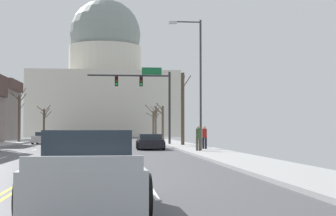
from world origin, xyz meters
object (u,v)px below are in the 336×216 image
signal_gantry (147,89)px  sedan_oncoming_01 (54,136)px  sedan_near_00 (110,141)px  sedan_near_02 (100,145)px  street_lamp_right (197,74)px  sedan_near_01 (150,142)px  pedestrian_01 (198,137)px  sedan_oncoming_00 (44,138)px  pedestrian_00 (205,136)px  sedan_near_03 (104,149)px  sedan_near_04 (93,157)px  pickup_truck_near_05 (87,171)px

signal_gantry → sedan_oncoming_01: bearing=123.4°
sedan_near_00 → sedan_near_02: (-0.43, -13.31, 0.05)m
street_lamp_right → sedan_near_01: 7.27m
sedan_near_02 → pedestrian_01: bearing=14.9°
sedan_near_00 → street_lamp_right: bearing=-60.8°
sedan_oncoming_00 → sedan_oncoming_01: bearing=91.2°
sedan_near_00 → sedan_oncoming_00: bearing=126.2°
sedan_near_01 → pedestrian_00: (3.70, -2.74, 0.49)m
sedan_near_00 → sedan_oncoming_01: bearing=110.0°
sedan_oncoming_00 → pedestrian_01: 24.80m
sedan_near_02 → sedan_near_03: bearing=-86.3°
sedan_near_03 → pedestrian_00: size_ratio=2.76×
street_lamp_right → sedan_oncoming_01: bearing=113.4°
sedan_near_02 → sedan_oncoming_00: (-6.57, 22.87, -0.01)m
sedan_near_00 → pedestrian_00: size_ratio=2.64×
sedan_near_01 → signal_gantry: bearing=87.9°
sedan_near_01 → sedan_near_03: size_ratio=0.94×
sedan_near_03 → sedan_oncoming_00: size_ratio=1.02×
sedan_near_02 → pedestrian_01: 6.54m
pedestrian_00 → sedan_oncoming_01: bearing=116.3°
street_lamp_right → sedan_near_04: street_lamp_right is taller
signal_gantry → pedestrian_00: 13.40m
sedan_near_02 → pedestrian_01: size_ratio=2.70×
street_lamp_right → sedan_near_01: bearing=120.7°
street_lamp_right → pedestrian_01: street_lamp_right is taller
sedan_oncoming_01 → pedestrian_01: (13.10, -31.48, 0.44)m
sedan_near_03 → pedestrian_00: (6.82, 11.21, 0.46)m
sedan_near_03 → sedan_oncoming_00: 30.17m
sedan_near_03 → sedan_near_04: size_ratio=1.05×
sedan_near_00 → pedestrian_00: (6.81, -8.59, 0.51)m
street_lamp_right → sedan_near_00: 13.04m
sedan_oncoming_00 → signal_gantry: bearing=-29.4°
sedan_near_02 → sedan_near_00: bearing=88.2°
sedan_near_01 → pedestrian_01: 6.44m
sedan_near_03 → pedestrian_01: size_ratio=2.74×
sedan_near_00 → pedestrian_00: bearing=-51.6°
sedan_oncoming_00 → sedan_oncoming_01: 10.29m
sedan_near_02 → sedan_near_04: bearing=-89.1°
sedan_near_02 → pedestrian_00: 8.65m
street_lamp_right → sedan_near_03: size_ratio=1.94×
signal_gantry → street_lamp_right: 14.48m
sedan_near_00 → sedan_oncoming_01: 21.12m
sedan_near_01 → sedan_oncoming_00: 18.43m
sedan_near_02 → sedan_near_03: 6.49m
sedan_oncoming_00 → pedestrian_00: size_ratio=2.71×
pickup_truck_near_05 → pedestrian_00: size_ratio=3.45×
sedan_oncoming_00 → pedestrian_01: (12.88, -21.19, 0.47)m
sedan_near_02 → pedestrian_01: (6.30, 1.68, 0.46)m
sedan_oncoming_01 → sedan_near_01: bearing=-68.1°
sedan_near_01 → sedan_oncoming_01: bearing=111.9°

